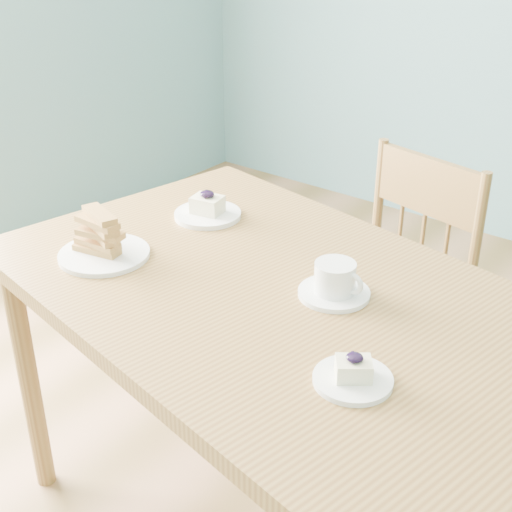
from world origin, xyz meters
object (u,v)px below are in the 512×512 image
at_px(dining_chair, 389,300).
at_px(biscotti_plate, 103,242).
at_px(cheesecake_plate_near, 353,375).
at_px(cheesecake_plate_far, 208,210).
at_px(coffee_cup, 335,282).
at_px(dining_table, 295,330).

relative_size(dining_chair, biscotti_plate, 4.08).
distance_m(cheesecake_plate_near, cheesecake_plate_far, 0.79).
height_order(cheesecake_plate_near, biscotti_plate, biscotti_plate).
height_order(coffee_cup, biscotti_plate, biscotti_plate).
bearing_deg(dining_table, cheesecake_plate_near, -24.98).
height_order(dining_chair, cheesecake_plate_near, dining_chair).
bearing_deg(cheesecake_plate_far, dining_chair, 50.71).
relative_size(dining_chair, coffee_cup, 5.67).
xyz_separation_m(dining_table, cheesecake_plate_near, (0.25, -0.18, 0.10)).
xyz_separation_m(cheesecake_plate_far, coffee_cup, (0.50, -0.14, 0.01)).
bearing_deg(dining_chair, dining_table, -69.75).
height_order(dining_table, biscotti_plate, biscotti_plate).
height_order(dining_table, cheesecake_plate_far, cheesecake_plate_far).
distance_m(dining_chair, cheesecake_plate_far, 0.66).
distance_m(dining_table, cheesecake_plate_near, 0.32).
bearing_deg(dining_table, dining_chair, 108.15).
bearing_deg(dining_chair, cheesecake_plate_near, -55.12).
distance_m(dining_table, biscotti_plate, 0.51).
relative_size(dining_chair, cheesecake_plate_far, 4.96).
bearing_deg(cheesecake_plate_far, biscotti_plate, -97.23).
relative_size(dining_table, coffee_cup, 10.15).
distance_m(cheesecake_plate_near, biscotti_plate, 0.74).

